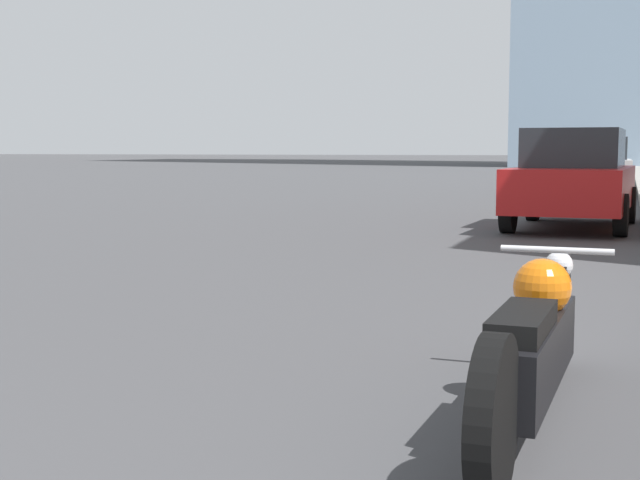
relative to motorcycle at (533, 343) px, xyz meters
The scene contains 3 objects.
motorcycle is the anchor object (origin of this frame).
parked_car_red 10.93m from the motorcycle, 92.33° to the left, with size 2.00×4.26×1.62m.
parked_car_white 22.83m from the motorcycle, 90.99° to the left, with size 1.91×4.42×1.64m.
Camera 1 is at (4.02, 0.25, 1.29)m, focal length 50.00 mm.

